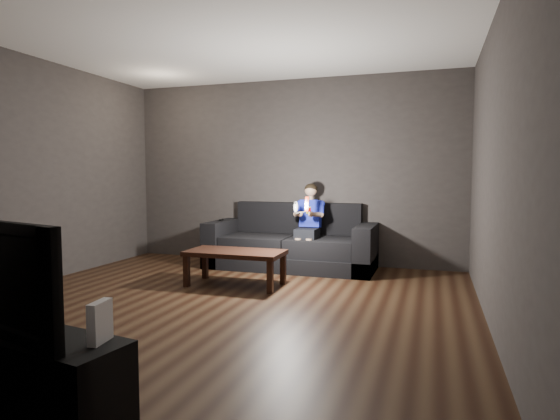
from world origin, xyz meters
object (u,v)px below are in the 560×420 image
(child, at_px, (309,217))
(media_console, at_px, (23,374))
(sofa, at_px, (292,247))
(coffee_table, at_px, (235,255))

(child, distance_m, media_console, 4.36)
(child, bearing_deg, sofa, 164.85)
(sofa, xyz_separation_m, media_console, (-0.19, -4.38, -0.06))
(child, height_order, coffee_table, child)
(media_console, bearing_deg, child, 92.78)
(media_console, bearing_deg, coffee_table, 101.13)
(sofa, bearing_deg, child, -15.15)
(sofa, distance_m, child, 0.51)
(sofa, height_order, media_console, sofa)
(child, bearing_deg, media_console, -96.00)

